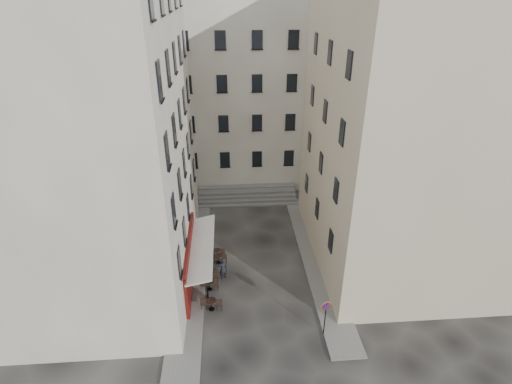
{
  "coord_description": "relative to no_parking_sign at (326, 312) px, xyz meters",
  "views": [
    {
      "loc": [
        -1.62,
        -20.47,
        18.06
      ],
      "look_at": [
        0.17,
        4.0,
        5.23
      ],
      "focal_mm": 28.0,
      "sensor_mm": 36.0,
      "label": 1
    }
  ],
  "objects": [
    {
      "name": "ground",
      "position": [
        -3.5,
        4.12,
        -1.73
      ],
      "size": [
        90.0,
        90.0,
        0.0
      ],
      "primitive_type": "plane",
      "color": "black",
      "rests_on": "ground"
    },
    {
      "name": "stone_steps",
      "position": [
        -3.5,
        16.69,
        -1.33
      ],
      "size": [
        9.0,
        3.15,
        0.8
      ],
      "color": "slate",
      "rests_on": "ground"
    },
    {
      "name": "bollard_near",
      "position": [
        -6.75,
        3.12,
        -1.2
      ],
      "size": [
        0.12,
        0.12,
        0.98
      ],
      "color": "black",
      "rests_on": "ground"
    },
    {
      "name": "pedestrian",
      "position": [
        -5.79,
        5.43,
        -0.89
      ],
      "size": [
        0.73,
        0.67,
        1.67
      ],
      "primitive_type": "imported",
      "rotation": [
        0.0,
        0.0,
        3.74
      ],
      "color": "black",
      "rests_on": "ground"
    },
    {
      "name": "bollard_far",
      "position": [
        -6.75,
        10.12,
        -1.2
      ],
      "size": [
        0.12,
        0.12,
        0.98
      ],
      "color": "black",
      "rests_on": "ground"
    },
    {
      "name": "bistro_table_b",
      "position": [
        -6.69,
        4.35,
        -1.29
      ],
      "size": [
        1.2,
        0.56,
        0.84
      ],
      "color": "black",
      "rests_on": "ground"
    },
    {
      "name": "bollard_mid",
      "position": [
        -6.75,
        6.62,
        -1.2
      ],
      "size": [
        0.12,
        0.12,
        0.98
      ],
      "color": "black",
      "rests_on": "ground"
    },
    {
      "name": "building_back",
      "position": [
        -4.5,
        23.12,
        7.58
      ],
      "size": [
        18.2,
        10.2,
        18.6
      ],
      "color": "#BEB2A2",
      "rests_on": "ground"
    },
    {
      "name": "cafe_storefront",
      "position": [
        -7.82,
        5.12,
        0.15
      ],
      "size": [
        1.74,
        7.3,
        3.5
      ],
      "color": "#440F09",
      "rests_on": "ground"
    },
    {
      "name": "bistro_table_a",
      "position": [
        -6.51,
        2.49,
        -1.24
      ],
      "size": [
        1.35,
        0.63,
        0.95
      ],
      "color": "black",
      "rests_on": "ground"
    },
    {
      "name": "sidewalk_right",
      "position": [
        1.0,
        7.12,
        -1.67
      ],
      "size": [
        2.0,
        18.0,
        0.12
      ],
      "primitive_type": "cube",
      "color": "slate",
      "rests_on": "ground"
    },
    {
      "name": "bistro_table_d",
      "position": [
        -6.14,
        7.14,
        -1.28
      ],
      "size": [
        1.23,
        0.58,
        0.87
      ],
      "color": "black",
      "rests_on": "ground"
    },
    {
      "name": "no_parking_sign",
      "position": [
        0.0,
        0.0,
        0.0
      ],
      "size": [
        0.54,
        0.18,
        2.43
      ],
      "rotation": [
        0.0,
        0.0,
        0.25
      ],
      "color": "black",
      "rests_on": "ground"
    },
    {
      "name": "building_right",
      "position": [
        7.0,
        7.62,
        7.58
      ],
      "size": [
        12.2,
        14.2,
        18.6
      ],
      "color": "#C4B392",
      "rests_on": "ground"
    },
    {
      "name": "sidewalk_left",
      "position": [
        -8.0,
        8.12,
        -1.67
      ],
      "size": [
        2.0,
        22.0,
        0.12
      ],
      "primitive_type": "cube",
      "color": "slate",
      "rests_on": "ground"
    },
    {
      "name": "bistro_table_c",
      "position": [
        -6.76,
        5.11,
        -1.26
      ],
      "size": [
        1.28,
        0.6,
        0.9
      ],
      "color": "black",
      "rests_on": "ground"
    },
    {
      "name": "bistro_table_e",
      "position": [
        -6.22,
        7.9,
        -1.32
      ],
      "size": [
        1.13,
        0.53,
        0.8
      ],
      "color": "black",
      "rests_on": "ground"
    },
    {
      "name": "building_left",
      "position": [
        -14.0,
        7.12,
        8.58
      ],
      "size": [
        12.2,
        16.2,
        20.6
      ],
      "color": "#BEB2A2",
      "rests_on": "ground"
    }
  ]
}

